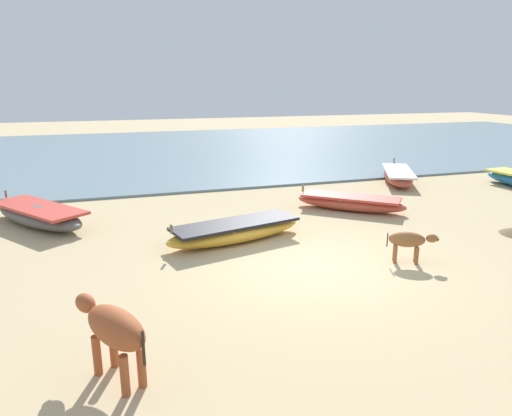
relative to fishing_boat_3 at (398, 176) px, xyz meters
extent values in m
plane|color=tan|center=(-6.38, -6.33, -0.26)|extent=(80.00, 80.00, 0.00)
cube|color=slate|center=(-6.38, 10.64, -0.22)|extent=(60.00, 20.00, 0.08)
ellipsoid|color=#B74733|center=(0.00, 0.00, -0.02)|extent=(2.41, 3.38, 0.47)
cube|color=white|center=(0.00, 0.00, 0.18)|extent=(2.21, 3.02, 0.07)
cube|color=olive|center=(0.12, 0.22, 0.11)|extent=(0.77, 0.49, 0.04)
cylinder|color=olive|center=(0.72, 1.35, 0.31)|extent=(0.06, 0.06, 0.20)
ellipsoid|color=#5B5651|center=(-11.93, -1.68, 0.00)|extent=(2.89, 3.41, 0.51)
cube|color=#CC3F33|center=(-11.93, -1.68, 0.21)|extent=(2.63, 3.07, 0.07)
cube|color=olive|center=(-12.09, -1.47, 0.14)|extent=(0.78, 0.62, 0.04)
cylinder|color=olive|center=(-12.88, -0.39, 0.35)|extent=(0.06, 0.06, 0.20)
ellipsoid|color=#B74733|center=(-3.56, -2.86, -0.04)|extent=(2.94, 2.69, 0.42)
cube|color=#CC3F33|center=(-3.56, -2.86, 0.14)|extent=(2.65, 2.44, 0.07)
cube|color=olive|center=(-3.73, -2.70, 0.07)|extent=(0.57, 0.64, 0.04)
cylinder|color=olive|center=(-4.65, -1.92, 0.27)|extent=(0.06, 0.06, 0.20)
ellipsoid|color=gold|center=(-7.43, -4.43, -0.03)|extent=(3.53, 1.72, 0.46)
cube|color=black|center=(-7.43, -4.43, 0.17)|extent=(3.13, 1.60, 0.07)
cube|color=olive|center=(-7.67, -4.49, 0.10)|extent=(0.31, 0.80, 0.04)
cylinder|color=olive|center=(-8.95, -4.80, 0.30)|extent=(0.06, 0.06, 0.20)
ellipsoid|color=#9E4C28|center=(-10.17, -9.00, 0.47)|extent=(0.90, 1.13, 0.46)
ellipsoid|color=#9E4C28|center=(-10.53, -8.39, 0.55)|extent=(0.36, 0.41, 0.25)
sphere|color=#2D2119|center=(-10.61, -8.25, 0.52)|extent=(0.13, 0.13, 0.10)
cylinder|color=#9E4C28|center=(-10.43, -8.79, 0.01)|extent=(0.11, 0.11, 0.53)
cylinder|color=#9E4C28|center=(-10.23, -8.67, 0.01)|extent=(0.11, 0.11, 0.53)
cylinder|color=#9E4C28|center=(-10.12, -9.32, 0.01)|extent=(0.11, 0.11, 0.53)
cylinder|color=#9E4C28|center=(-9.91, -9.21, 0.01)|extent=(0.11, 0.11, 0.53)
cylinder|color=#2D2119|center=(-9.89, -9.48, 0.42)|extent=(0.03, 0.03, 0.44)
ellipsoid|color=brown|center=(-4.47, -6.77, 0.24)|extent=(0.77, 0.60, 0.32)
ellipsoid|color=brown|center=(-4.04, -6.99, 0.29)|extent=(0.28, 0.24, 0.17)
sphere|color=#2D2119|center=(-3.95, -7.04, 0.27)|extent=(0.09, 0.09, 0.07)
cylinder|color=brown|center=(-4.24, -6.80, -0.08)|extent=(0.07, 0.07, 0.36)
cylinder|color=brown|center=(-4.32, -6.94, -0.08)|extent=(0.07, 0.07, 0.36)
cylinder|color=brown|center=(-4.61, -6.60, -0.08)|extent=(0.07, 0.07, 0.36)
cylinder|color=brown|center=(-4.69, -6.74, -0.08)|extent=(0.07, 0.07, 0.36)
cylinder|color=#2D2119|center=(-4.80, -6.59, 0.21)|extent=(0.02, 0.02, 0.30)
camera|label=1|loc=(-10.08, -14.20, 3.30)|focal=32.21mm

